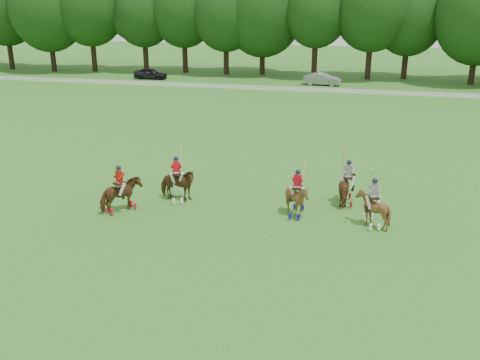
% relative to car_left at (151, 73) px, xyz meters
% --- Properties ---
extents(ground, '(180.00, 180.00, 0.00)m').
position_rel_car_left_xyz_m(ground, '(19.90, -42.50, -0.70)').
color(ground, '#356C1E').
rests_on(ground, ground).
extents(tree_line, '(117.98, 14.32, 14.75)m').
position_rel_car_left_xyz_m(tree_line, '(20.16, 5.55, 7.52)').
color(tree_line, black).
rests_on(tree_line, ground).
extents(boundary_rail, '(120.00, 0.10, 0.44)m').
position_rel_car_left_xyz_m(boundary_rail, '(19.90, -4.50, -0.48)').
color(boundary_rail, white).
rests_on(boundary_rail, ground).
extents(car_left, '(4.16, 1.74, 1.41)m').
position_rel_car_left_xyz_m(car_left, '(0.00, 0.00, 0.00)').
color(car_left, black).
rests_on(car_left, ground).
extents(car_mid, '(4.37, 1.77, 1.41)m').
position_rel_car_left_xyz_m(car_mid, '(21.34, 0.00, 0.00)').
color(car_mid, gray).
rests_on(car_mid, ground).
extents(polo_red_a, '(2.02, 2.21, 2.44)m').
position_rel_car_left_xyz_m(polo_red_a, '(14.39, -40.39, 0.19)').
color(polo_red_a, '#532D16').
rests_on(polo_red_a, ground).
extents(polo_red_b, '(2.14, 1.99, 2.98)m').
position_rel_car_left_xyz_m(polo_red_b, '(16.64, -38.34, 0.19)').
color(polo_red_b, '#532D16').
rests_on(polo_red_b, ground).
extents(polo_red_c, '(1.48, 1.64, 2.95)m').
position_rel_car_left_xyz_m(polo_red_c, '(23.05, -39.00, 0.18)').
color(polo_red_c, '#532D16').
rests_on(polo_red_c, ground).
extents(polo_stripe_a, '(1.26, 2.06, 2.93)m').
position_rel_car_left_xyz_m(polo_stripe_a, '(25.41, -36.84, 0.17)').
color(polo_stripe_a, '#532D16').
rests_on(polo_stripe_a, ground).
extents(polo_stripe_b, '(1.68, 1.80, 2.92)m').
position_rel_car_left_xyz_m(polo_stripe_b, '(26.65, -39.40, 0.16)').
color(polo_stripe_b, '#532D16').
rests_on(polo_stripe_b, ground).
extents(polo_ball, '(0.09, 0.09, 0.09)m').
position_rel_car_left_xyz_m(polo_ball, '(21.97, -41.71, -0.66)').
color(polo_ball, white).
rests_on(polo_ball, ground).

